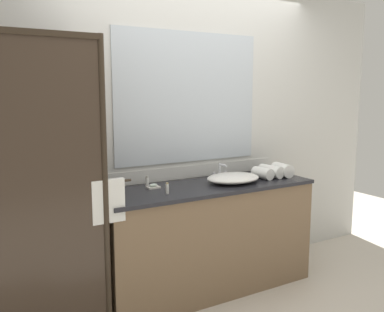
{
  "coord_description": "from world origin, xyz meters",
  "views": [
    {
      "loc": [
        -1.77,
        -2.8,
        1.65
      ],
      "look_at": [
        -0.15,
        0.0,
        1.15
      ],
      "focal_mm": 38.99,
      "sensor_mm": 36.0,
      "label": 1
    }
  ],
  "objects_px": {
    "amenity_bottle_conditioner": "(147,181)",
    "rolled_towel_middle": "(271,171)",
    "amenity_bottle_lotion": "(167,188)",
    "soap_dish": "(153,186)",
    "rolled_towel_far_edge": "(263,173)",
    "faucet": "(220,173)",
    "rolled_towel_near_edge": "(282,170)",
    "sink_basin": "(233,178)"
  },
  "relations": [
    {
      "from": "amenity_bottle_conditioner",
      "to": "rolled_towel_middle",
      "type": "height_order",
      "value": "rolled_towel_middle"
    },
    {
      "from": "amenity_bottle_conditioner",
      "to": "amenity_bottle_lotion",
      "type": "height_order",
      "value": "amenity_bottle_lotion"
    },
    {
      "from": "soap_dish",
      "to": "rolled_towel_far_edge",
      "type": "bearing_deg",
      "value": -9.03
    },
    {
      "from": "soap_dish",
      "to": "rolled_towel_far_edge",
      "type": "height_order",
      "value": "rolled_towel_far_edge"
    },
    {
      "from": "faucet",
      "to": "soap_dish",
      "type": "bearing_deg",
      "value": -175.79
    },
    {
      "from": "amenity_bottle_lotion",
      "to": "rolled_towel_middle",
      "type": "xyz_separation_m",
      "value": [
        1.07,
        0.09,
        0.01
      ]
    },
    {
      "from": "rolled_towel_near_edge",
      "to": "amenity_bottle_conditioner",
      "type": "bearing_deg",
      "value": 168.24
    },
    {
      "from": "sink_basin",
      "to": "amenity_bottle_conditioner",
      "type": "distance_m",
      "value": 0.72
    },
    {
      "from": "soap_dish",
      "to": "rolled_towel_middle",
      "type": "distance_m",
      "value": 1.09
    },
    {
      "from": "amenity_bottle_lotion",
      "to": "soap_dish",
      "type": "bearing_deg",
      "value": 92.97
    },
    {
      "from": "faucet",
      "to": "amenity_bottle_conditioner",
      "type": "distance_m",
      "value": 0.68
    },
    {
      "from": "sink_basin",
      "to": "soap_dish",
      "type": "relative_size",
      "value": 4.69
    },
    {
      "from": "amenity_bottle_conditioner",
      "to": "amenity_bottle_lotion",
      "type": "bearing_deg",
      "value": -85.64
    },
    {
      "from": "faucet",
      "to": "soap_dish",
      "type": "height_order",
      "value": "faucet"
    },
    {
      "from": "rolled_towel_near_edge",
      "to": "rolled_towel_far_edge",
      "type": "relative_size",
      "value": 1.06
    },
    {
      "from": "sink_basin",
      "to": "faucet",
      "type": "xyz_separation_m",
      "value": [
        0.0,
        0.19,
        0.01
      ]
    },
    {
      "from": "faucet",
      "to": "rolled_towel_middle",
      "type": "distance_m",
      "value": 0.45
    },
    {
      "from": "rolled_towel_far_edge",
      "to": "soap_dish",
      "type": "bearing_deg",
      "value": 170.97
    },
    {
      "from": "soap_dish",
      "to": "amenity_bottle_lotion",
      "type": "relative_size",
      "value": 1.18
    },
    {
      "from": "rolled_towel_middle",
      "to": "amenity_bottle_lotion",
      "type": "bearing_deg",
      "value": -175.42
    },
    {
      "from": "sink_basin",
      "to": "amenity_bottle_lotion",
      "type": "xyz_separation_m",
      "value": [
        -0.65,
        -0.08,
        0.0
      ]
    },
    {
      "from": "sink_basin",
      "to": "rolled_towel_far_edge",
      "type": "xyz_separation_m",
      "value": [
        0.31,
        -0.01,
        0.01
      ]
    },
    {
      "from": "sink_basin",
      "to": "soap_dish",
      "type": "bearing_deg",
      "value": 167.73
    },
    {
      "from": "amenity_bottle_lotion",
      "to": "rolled_towel_near_edge",
      "type": "bearing_deg",
      "value": 2.9
    },
    {
      "from": "soap_dish",
      "to": "amenity_bottle_lotion",
      "type": "distance_m",
      "value": 0.22
    },
    {
      "from": "rolled_towel_near_edge",
      "to": "rolled_towel_far_edge",
      "type": "xyz_separation_m",
      "value": [
        -0.22,
        0.01,
        -0.01
      ]
    },
    {
      "from": "amenity_bottle_conditioner",
      "to": "amenity_bottle_lotion",
      "type": "relative_size",
      "value": 0.98
    },
    {
      "from": "amenity_bottle_conditioner",
      "to": "rolled_towel_middle",
      "type": "bearing_deg",
      "value": -11.61
    },
    {
      "from": "rolled_towel_far_edge",
      "to": "amenity_bottle_conditioner",
      "type": "bearing_deg",
      "value": 166.05
    },
    {
      "from": "sink_basin",
      "to": "rolled_towel_middle",
      "type": "bearing_deg",
      "value": 1.39
    },
    {
      "from": "rolled_towel_middle",
      "to": "rolled_towel_far_edge",
      "type": "distance_m",
      "value": 0.11
    },
    {
      "from": "rolled_towel_middle",
      "to": "faucet",
      "type": "bearing_deg",
      "value": 156.17
    },
    {
      "from": "sink_basin",
      "to": "faucet",
      "type": "bearing_deg",
      "value": 90.0
    },
    {
      "from": "amenity_bottle_lotion",
      "to": "sink_basin",
      "type": "bearing_deg",
      "value": 6.59
    },
    {
      "from": "soap_dish",
      "to": "rolled_towel_middle",
      "type": "bearing_deg",
      "value": -7.1
    },
    {
      "from": "faucet",
      "to": "amenity_bottle_conditioner",
      "type": "height_order",
      "value": "faucet"
    },
    {
      "from": "faucet",
      "to": "amenity_bottle_conditioner",
      "type": "relative_size",
      "value": 2.04
    },
    {
      "from": "soap_dish",
      "to": "rolled_towel_middle",
      "type": "relative_size",
      "value": 0.45
    },
    {
      "from": "faucet",
      "to": "rolled_towel_middle",
      "type": "relative_size",
      "value": 0.77
    },
    {
      "from": "amenity_bottle_lotion",
      "to": "rolled_towel_near_edge",
      "type": "distance_m",
      "value": 1.18
    },
    {
      "from": "rolled_towel_near_edge",
      "to": "soap_dish",
      "type": "bearing_deg",
      "value": 172.32
    },
    {
      "from": "soap_dish",
      "to": "rolled_towel_far_edge",
      "type": "relative_size",
      "value": 0.53
    }
  ]
}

